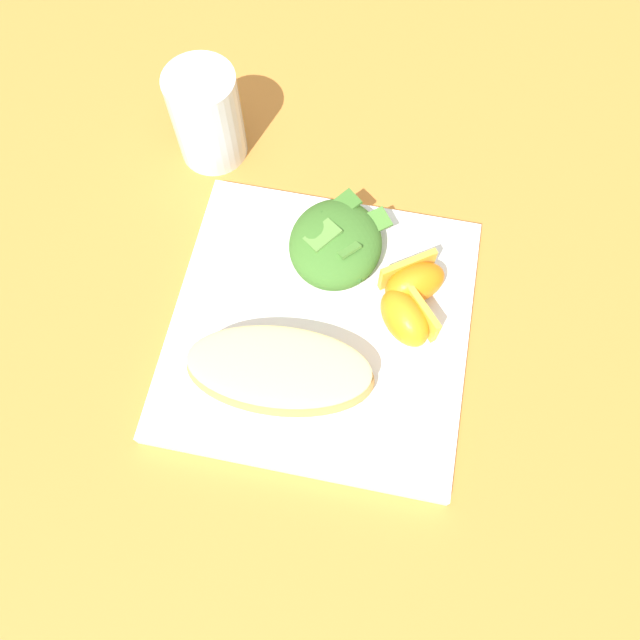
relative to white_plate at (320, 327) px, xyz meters
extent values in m
plane|color=#C67A33|center=(0.00, 0.00, -0.01)|extent=(3.00, 3.00, 0.00)
cube|color=white|center=(0.00, 0.00, 0.00)|extent=(0.28, 0.28, 0.02)
ellipsoid|color=tan|center=(-0.06, 0.02, 0.02)|extent=(0.09, 0.18, 0.03)
ellipsoid|color=maroon|center=(-0.06, 0.02, 0.03)|extent=(0.08, 0.16, 0.01)
ellipsoid|color=#EAD184|center=(-0.06, 0.02, 0.04)|extent=(0.09, 0.17, 0.01)
ellipsoid|color=#3D7028|center=(0.08, 0.00, 0.03)|extent=(0.10, 0.09, 0.04)
cube|color=#336023|center=(0.06, -0.02, 0.03)|extent=(0.03, 0.03, 0.01)
cube|color=#336023|center=(0.10, 0.00, 0.04)|extent=(0.04, 0.04, 0.01)
cube|color=#4C8433|center=(0.10, -0.03, 0.03)|extent=(0.04, 0.04, 0.01)
cube|color=#4C8433|center=(0.07, -0.01, 0.04)|extent=(0.04, 0.04, 0.02)
cube|color=#3D7028|center=(0.12, 0.00, 0.04)|extent=(0.04, 0.04, 0.01)
cube|color=#5B8E3D|center=(0.07, 0.01, 0.05)|extent=(0.04, 0.04, 0.01)
ellipsoid|color=orange|center=(0.01, -0.08, 0.03)|extent=(0.07, 0.07, 0.04)
cube|color=gold|center=(0.02, -0.09, 0.03)|extent=(0.05, 0.04, 0.03)
ellipsoid|color=orange|center=(0.05, -0.08, 0.03)|extent=(0.06, 0.07, 0.04)
cube|color=gold|center=(0.06, -0.07, 0.03)|extent=(0.04, 0.05, 0.03)
cylinder|color=silver|center=(0.19, 0.16, 0.04)|extent=(0.07, 0.07, 0.10)
camera|label=1|loc=(-0.22, -0.04, 0.55)|focal=34.77mm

